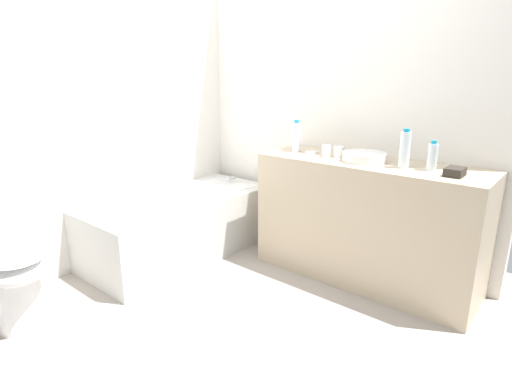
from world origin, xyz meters
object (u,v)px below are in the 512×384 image
at_px(water_bottle_1, 405,150).
at_px(soap_dish, 312,153).
at_px(sink_faucet, 375,154).
at_px(water_bottle_0, 296,137).
at_px(drinking_glass_1, 326,151).
at_px(bathtub, 181,223).
at_px(amenity_basket, 455,172).
at_px(sink_basin, 364,157).
at_px(toilet, 11,271).
at_px(water_bottle_2, 432,157).
at_px(drinking_glass_0, 339,152).

distance_m(water_bottle_1, soap_dish, 0.72).
relative_size(sink_faucet, water_bottle_0, 0.61).
xyz_separation_m(sink_faucet, drinking_glass_1, (-0.21, 0.29, 0.02)).
xyz_separation_m(bathtub, amenity_basket, (0.50, -1.94, 0.64)).
bearing_deg(sink_basin, toilet, 145.13).
bearing_deg(amenity_basket, bathtub, 104.55).
distance_m(drinking_glass_1, soap_dish, 0.15).
bearing_deg(water_bottle_0, water_bottle_2, -89.94).
xyz_separation_m(sink_faucet, amenity_basket, (-0.23, -0.60, -0.00)).
xyz_separation_m(sink_basin, drinking_glass_1, (-0.03, 0.29, 0.01)).
distance_m(water_bottle_1, amenity_basket, 0.33).
xyz_separation_m(sink_faucet, water_bottle_1, (-0.21, -0.28, 0.09)).
bearing_deg(drinking_glass_0, bathtub, 116.92).
relative_size(water_bottle_0, drinking_glass_0, 3.12).
relative_size(water_bottle_0, soap_dish, 2.75).
relative_size(sink_faucet, soap_dish, 1.69).
bearing_deg(water_bottle_2, amenity_basket, -110.44).
height_order(water_bottle_1, water_bottle_2, water_bottle_1).
bearing_deg(sink_basin, water_bottle_0, 89.34).
distance_m(toilet, water_bottle_0, 2.12).
xyz_separation_m(water_bottle_2, soap_dish, (-0.00, 0.87, -0.08)).
bearing_deg(water_bottle_1, water_bottle_0, 87.74).
bearing_deg(sink_faucet, sink_basin, 180.00).
bearing_deg(water_bottle_1, sink_basin, 84.48).
distance_m(drinking_glass_0, drinking_glass_1, 0.09).
height_order(toilet, soap_dish, soap_dish).
distance_m(water_bottle_2, soap_dish, 0.88).
bearing_deg(drinking_glass_0, water_bottle_1, -95.55).
distance_m(sink_faucet, water_bottle_2, 0.48).
bearing_deg(drinking_glass_1, drinking_glass_0, -55.01).
relative_size(toilet, water_bottle_2, 3.70).
height_order(drinking_glass_1, soap_dish, drinking_glass_1).
xyz_separation_m(sink_basin, drinking_glass_0, (0.02, 0.21, 0.01)).
xyz_separation_m(bathtub, sink_basin, (0.55, -1.34, 0.65)).
relative_size(sink_basin, amenity_basket, 2.16).
distance_m(sink_faucet, amenity_basket, 0.64).
height_order(sink_basin, soap_dish, sink_basin).
bearing_deg(drinking_glass_1, amenity_basket, -91.13).
height_order(water_bottle_2, drinking_glass_0, water_bottle_2).
distance_m(bathtub, water_bottle_0, 1.20).
bearing_deg(drinking_glass_1, bathtub, 116.29).
bearing_deg(amenity_basket, toilet, 133.72).
xyz_separation_m(sink_basin, soap_dish, (0.01, 0.43, -0.02)).
distance_m(toilet, soap_dish, 2.14).
distance_m(sink_faucet, water_bottle_0, 0.61).
distance_m(water_bottle_2, amenity_basket, 0.18).
bearing_deg(sink_faucet, drinking_glass_1, 126.75).
distance_m(sink_faucet, drinking_glass_0, 0.26).
bearing_deg(drinking_glass_1, sink_basin, -83.55).
bearing_deg(amenity_basket, drinking_glass_1, 88.87).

